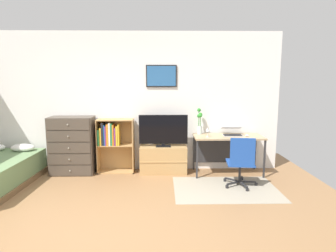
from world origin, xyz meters
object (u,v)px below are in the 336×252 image
tv_stand (163,159)px  bookshelf (113,141)px  bamboo_vase (200,121)px  laptop (232,132)px  desk (227,142)px  computer_mouse (247,135)px  office_chair (241,161)px  wine_glass (208,130)px  dresser (72,145)px  television (163,131)px

tv_stand → bookshelf: bearing=177.4°
bamboo_vase → laptop: bearing=-10.3°
desk → computer_mouse: computer_mouse is taller
bookshelf → tv_stand: (0.98, -0.05, -0.36)m
bamboo_vase → computer_mouse: bearing=-16.5°
office_chair → bamboo_vase: (-0.58, 0.92, 0.54)m
office_chair → computer_mouse: bearing=73.5°
laptop → wine_glass: bearing=-158.1°
bookshelf → bamboo_vase: bearing=1.6°
dresser → tv_stand: (1.73, 0.02, -0.29)m
television → laptop: 1.31m
office_chair → laptop: laptop is taller
tv_stand → television: 0.57m
laptop → computer_mouse: laptop is taller
bookshelf → desk: bearing=-1.7°
computer_mouse → bamboo_vase: bamboo_vase is taller
tv_stand → wine_glass: wine_glass is taller
television → bamboo_vase: bamboo_vase is taller
dresser → laptop: 3.06m
television → office_chair: bearing=-31.9°
wine_glass → bookshelf: bearing=172.2°
office_chair → wine_glass: size_ratio=4.78×
television → office_chair: 1.56m
desk → laptop: (0.09, 0.00, 0.20)m
laptop → bamboo_vase: (-0.61, 0.11, 0.19)m
dresser → office_chair: (3.02, -0.81, -0.09)m
bookshelf → bamboo_vase: bamboo_vase is taller
tv_stand → desk: desk is taller
desk → wine_glass: bearing=-156.1°
computer_mouse → wine_glass: bearing=-176.8°
dresser → office_chair: dresser is taller
computer_mouse → wine_glass: size_ratio=0.58×
tv_stand → office_chair: (1.29, -0.82, 0.20)m
bookshelf → computer_mouse: (2.54, -0.21, 0.13)m
wine_glass → dresser: bearing=175.8°
television → dresser: bearing=179.8°
tv_stand → computer_mouse: computer_mouse is taller
dresser → tv_stand: size_ratio=1.22×
television → desk: bearing=0.0°
laptop → office_chair: bearing=-90.3°
desk → wine_glass: 0.52m
laptop → bookshelf: bearing=179.9°
office_chair → wine_glass: (-0.47, 0.62, 0.42)m
laptop → dresser: bearing=-178.5°
tv_stand → bamboo_vase: bearing=7.5°
office_chair → bookshelf: bearing=165.2°
tv_stand → laptop: laptop is taller
dresser → television: (1.73, -0.01, 0.28)m
dresser → desk: (2.96, -0.01, 0.06)m
bamboo_vase → wine_glass: bamboo_vase is taller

